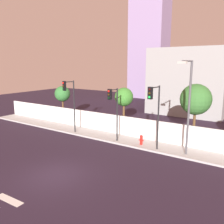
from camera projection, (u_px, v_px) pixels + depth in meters
ground_plane at (56, 175)px, 14.84m from camera, size 80.00×80.00×0.00m
sidewalk at (123, 140)px, 21.51m from camera, size 36.00×2.40×0.15m
perimeter_wall at (131, 126)px, 22.37m from camera, size 36.00×0.18×1.80m
traffic_light_left at (69, 96)px, 22.73m from camera, size 0.50×1.27×5.13m
traffic_light_center at (154, 105)px, 17.73m from camera, size 0.35×1.66×5.11m
traffic_light_right at (113, 104)px, 20.09m from camera, size 0.42×1.15×4.68m
street_lamp_curbside at (188, 101)px, 17.01m from camera, size 0.63×1.67×6.96m
fire_hydrant at (141, 139)px, 19.98m from camera, size 0.44×0.26×0.85m
roadside_tree_leftmost at (62, 94)px, 28.68m from camera, size 1.87×1.87×4.23m
roadside_tree_midleft at (124, 97)px, 23.91m from camera, size 1.88×1.88×4.52m
roadside_tree_midright at (196, 100)px, 20.00m from camera, size 2.64×2.64×5.24m
low_building_distant at (188, 81)px, 32.46m from camera, size 10.06×6.00×8.96m
tower_on_skyline at (150, 19)px, 46.36m from camera, size 7.01×5.00×31.04m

